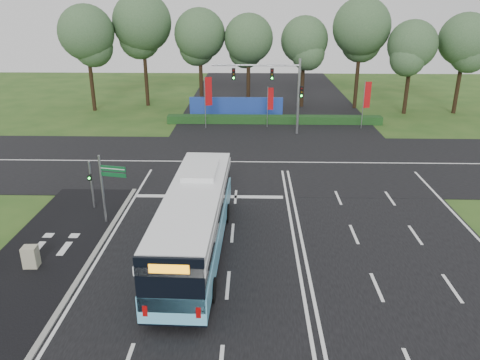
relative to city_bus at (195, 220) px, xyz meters
The scene contains 16 objects.
ground 5.78m from the city_bus, 22.96° to the left, with size 120.00×120.00×0.00m, color #274C19.
road_main 5.77m from the city_bus, 22.96° to the left, with size 20.00×120.00×0.04m, color black.
road_cross 15.12m from the city_bus, 70.36° to the left, with size 120.00×14.00×0.05m, color black.
bike_path 7.72m from the city_bus, behind, with size 5.00×18.00×0.06m, color black.
kerb_strip 5.42m from the city_bus, behind, with size 0.25×18.00×0.12m, color gray.
city_bus is the anchor object (origin of this frame).
pedestrian_signal 8.59m from the city_bus, 142.79° to the left, with size 0.28×0.40×3.02m.
street_sign 6.19m from the city_bus, 148.07° to the left, with size 1.55×0.41×4.04m.
utility_cabinet 7.91m from the city_bus, 168.36° to the right, with size 0.67×0.56×1.11m, color #AAA489.
banner_flag_left 24.63m from the city_bus, 93.68° to the left, with size 0.71×0.34×5.14m.
banner_flag_mid 25.43m from the city_bus, 79.80° to the left, with size 0.60×0.06×4.05m.
banner_flag_right 28.29m from the city_bus, 60.79° to the left, with size 0.69×0.18×4.73m.
traffic_light_gantry 23.41m from the city_bus, 76.93° to the left, with size 8.41×0.28×7.00m.
hedge 27.15m from the city_bus, 79.27° to the left, with size 22.00×1.20×0.80m, color #133513.
blue_hoarding 29.17m from the city_bus, 87.94° to the left, with size 10.00×0.30×2.20m, color navy.
eucalyptus_row 34.60m from the city_bus, 83.75° to the left, with size 46.68×9.52×12.90m.
Camera 1 is at (-2.30, -22.73, 11.90)m, focal length 35.00 mm.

